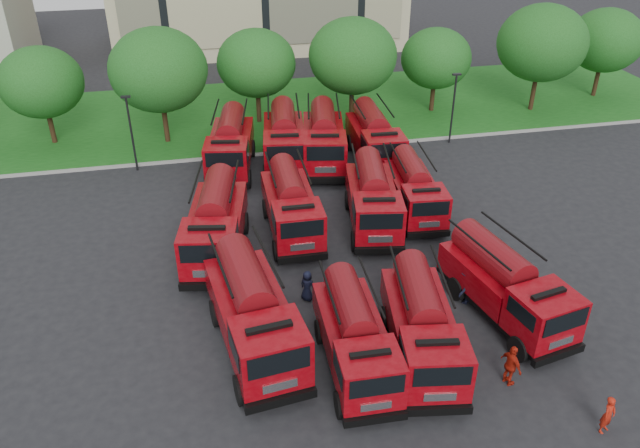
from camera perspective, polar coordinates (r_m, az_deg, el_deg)
The scene contains 30 objects.
ground at distance 28.98m, azimuth 2.51°, elevation -7.81°, with size 140.00×140.00×0.00m, color black.
lawn at distance 51.50m, azimuth -4.73°, elevation 10.18°, with size 70.00×16.00×0.12m, color #154E14.
curb at distance 44.06m, azimuth -3.25°, elevation 6.60°, with size 70.00×0.30×0.14m, color gray.
tree_1 at distance 47.93m, azimuth -24.15°, elevation 11.74°, with size 5.71×5.71×6.98m.
tree_2 at distance 45.25m, azimuth -14.56°, elevation 13.48°, with size 6.72×6.72×8.22m.
tree_3 at distance 48.05m, azimuth -5.84°, elevation 14.43°, with size 5.88×5.88×7.19m.
tree_4 at distance 47.73m, azimuth 3.01°, elevation 15.10°, with size 6.55×6.55×8.01m.
tree_5 at distance 51.06m, azimuth 10.56°, elevation 14.67°, with size 5.46×5.46×6.68m.
tree_6 at distance 53.02m, azimuth 19.65°, elevation 15.33°, with size 6.89×6.89×8.42m.
tree_7 at distance 58.60m, azimuth 24.67°, elevation 15.02°, with size 6.05×6.05×7.39m.
lamp_post_0 at distance 42.11m, azimuth -16.91°, elevation 8.29°, with size 0.60×0.25×5.11m.
lamp_post_1 at distance 45.61m, azimuth 12.10°, elevation 10.65°, with size 0.60×0.25×5.11m.
fire_truck_0 at distance 26.03m, azimuth -6.10°, elevation -8.07°, with size 3.70×8.19×3.60m.
fire_truck_1 at distance 25.18m, azimuth 3.22°, elevation -10.22°, with size 2.67×6.88×3.10m.
fire_truck_2 at distance 25.88m, azimuth 9.33°, elevation -9.12°, with size 3.55×7.43×3.25m.
fire_truck_3 at distance 28.83m, azimuth 16.62°, elevation -5.36°, with size 3.91×7.66×3.33m.
fire_truck_4 at distance 32.33m, azimuth -9.53°, elevation 0.06°, with size 4.04×8.15×3.55m.
fire_truck_5 at distance 33.81m, azimuth -2.65°, elevation 1.73°, with size 2.79×7.36×3.33m.
fire_truck_6 at distance 34.59m, azimuth 4.86°, elevation 2.40°, with size 3.78×7.72×3.37m.
fire_truck_7 at distance 36.11m, azimuth 8.64°, elevation 3.15°, with size 2.95×6.91×3.06m.
fire_truck_8 at distance 41.37m, azimuth -8.20°, elevation 7.22°, with size 3.90×8.01×3.49m.
fire_truck_9 at distance 41.87m, azimuth -3.29°, elevation 7.82°, with size 3.71×8.09×3.55m.
fire_truck_10 at distance 41.76m, azimuth 0.34°, elevation 7.82°, with size 4.09×8.18×3.56m.
fire_truck_11 at distance 42.33m, azimuth 4.99°, elevation 7.92°, with size 3.08×7.64×3.42m.
firefighter_0 at distance 26.01m, azimuth 24.46°, elevation -16.80°, with size 0.59×0.43×1.61m, color #A71A0C.
firefighter_1 at distance 24.93m, azimuth 8.27°, elevation -16.06°, with size 0.85×0.46×1.74m, color #A71A0C.
firefighter_2 at distance 26.55m, azimuth 16.76°, elevation -13.75°, with size 1.09×0.62×1.86m, color #A71A0C.
firefighter_3 at distance 30.16m, azimuth 13.10°, elevation -6.96°, with size 1.23×0.64×1.91m, color black.
firefighter_4 at distance 29.57m, azimuth -1.16°, elevation -6.89°, with size 0.77×0.50×1.56m, color black.
firefighter_5 at distance 36.77m, azimuth 10.74°, elevation 0.74°, with size 1.49×0.64×1.60m, color black.
Camera 1 is at (-5.97, -21.89, 18.04)m, focal length 35.00 mm.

